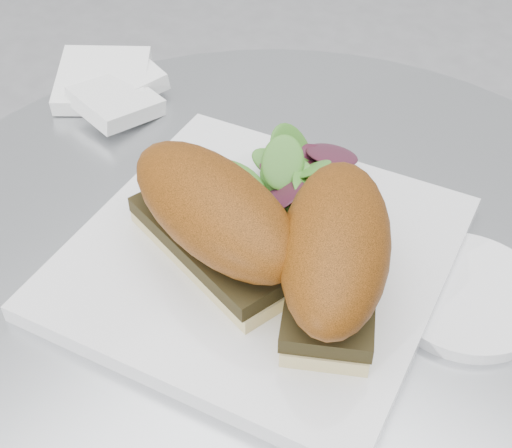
% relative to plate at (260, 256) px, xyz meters
% --- Properties ---
extents(table, '(0.70, 0.70, 0.73)m').
position_rel_plate_xyz_m(table, '(0.01, 0.01, -0.25)').
color(table, '#B4B7BB').
rests_on(table, ground).
extents(plate, '(0.33, 0.33, 0.02)m').
position_rel_plate_xyz_m(plate, '(0.00, 0.00, 0.00)').
color(plate, white).
rests_on(plate, table).
extents(sandwich_left, '(0.19, 0.12, 0.08)m').
position_rel_plate_xyz_m(sandwich_left, '(-0.02, -0.03, 0.05)').
color(sandwich_left, '#CEB481').
rests_on(sandwich_left, plate).
extents(sandwich_right, '(0.15, 0.19, 0.08)m').
position_rel_plate_xyz_m(sandwich_right, '(0.07, -0.00, 0.05)').
color(sandwich_right, '#CEB481').
rests_on(sandwich_right, plate).
extents(salad, '(0.12, 0.12, 0.05)m').
position_rel_plate_xyz_m(salad, '(-0.02, 0.08, 0.03)').
color(salad, '#44902F').
rests_on(salad, plate).
extents(napkin, '(0.16, 0.16, 0.02)m').
position_rel_plate_xyz_m(napkin, '(-0.27, 0.09, 0.00)').
color(napkin, white).
rests_on(napkin, table).
extents(saucer, '(0.13, 0.13, 0.01)m').
position_rel_plate_xyz_m(saucer, '(0.15, 0.07, -0.00)').
color(saucer, white).
rests_on(saucer, table).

